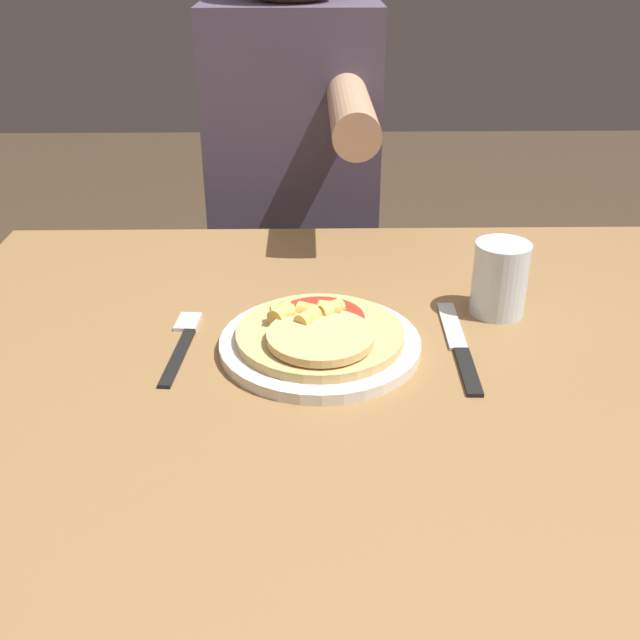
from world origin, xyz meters
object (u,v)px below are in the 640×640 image
(person_diner, at_px, (295,177))
(knife, at_px, (459,347))
(pizza, at_px, (319,332))
(fork, at_px, (182,342))
(dining_table, at_px, (341,439))
(drinking_glass, at_px, (500,279))
(plate, at_px, (320,344))

(person_diner, bearing_deg, knife, -72.41)
(pizza, height_order, fork, pizza)
(person_diner, bearing_deg, dining_table, -84.58)
(drinking_glass, bearing_deg, person_diner, 116.02)
(plate, xyz_separation_m, fork, (-0.17, 0.02, -0.00))
(plate, bearing_deg, person_diner, 93.43)
(plate, relative_size, fork, 1.37)
(plate, distance_m, drinking_glass, 0.26)
(dining_table, distance_m, fork, 0.23)
(pizza, distance_m, knife, 0.17)
(plate, xyz_separation_m, person_diner, (-0.04, 0.65, 0.00))
(person_diner, bearing_deg, drinking_glass, -63.98)
(dining_table, xyz_separation_m, person_diner, (-0.06, 0.68, 0.12))
(fork, bearing_deg, person_diner, 78.54)
(dining_table, distance_m, drinking_glass, 0.29)
(plate, height_order, drinking_glass, drinking_glass)
(dining_table, bearing_deg, drinking_glass, 30.50)
(knife, distance_m, person_diner, 0.69)
(plate, relative_size, pizza, 1.20)
(drinking_glass, bearing_deg, fork, -169.12)
(knife, bearing_deg, person_diner, 107.59)
(pizza, bearing_deg, knife, 0.63)
(person_diner, bearing_deg, plate, -86.57)
(drinking_glass, bearing_deg, dining_table, -149.50)
(dining_table, height_order, drinking_glass, drinking_glass)
(plate, distance_m, fork, 0.17)
(knife, relative_size, person_diner, 0.18)
(dining_table, bearing_deg, knife, 11.04)
(plate, height_order, knife, plate)
(dining_table, height_order, knife, knife)
(fork, distance_m, knife, 0.34)
(pizza, relative_size, knife, 0.91)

